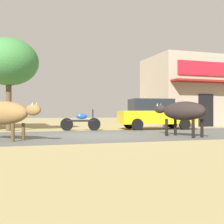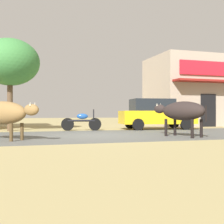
{
  "view_description": "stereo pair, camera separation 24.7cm",
  "coord_description": "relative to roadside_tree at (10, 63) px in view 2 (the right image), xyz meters",
  "views": [
    {
      "loc": [
        -3.12,
        -11.38,
        0.9
      ],
      "look_at": [
        0.92,
        0.96,
        0.93
      ],
      "focal_mm": 47.57,
      "sensor_mm": 36.0,
      "label": 1
    },
    {
      "loc": [
        -2.89,
        -11.45,
        0.9
      ],
      "look_at": [
        0.92,
        0.96,
        0.93
      ],
      "focal_mm": 47.57,
      "sensor_mm": 36.0,
      "label": 2
    }
  ],
  "objects": [
    {
      "name": "ground",
      "position": [
        3.42,
        -3.96,
        -3.37
      ],
      "size": [
        80.0,
        80.0,
        0.0
      ],
      "primitive_type": "plane",
      "color": "tan"
    },
    {
      "name": "asphalt_road",
      "position": [
        3.42,
        -3.96,
        -3.37
      ],
      "size": [
        72.0,
        6.11,
        0.0
      ],
      "primitive_type": "cube",
      "color": "#585954",
      "rests_on": "ground"
    },
    {
      "name": "storefront_right_club",
      "position": [
        12.44,
        3.17,
        -0.96
      ],
      "size": [
        6.23,
        5.32,
        4.81
      ],
      "color": "tan",
      "rests_on": "ground"
    },
    {
      "name": "roadside_tree",
      "position": [
        0.0,
        0.0,
        0.0
      ],
      "size": [
        2.88,
        2.88,
        4.54
      ],
      "color": "brown",
      "rests_on": "ground"
    },
    {
      "name": "parked_hatchback_car",
      "position": [
        7.52,
        -0.69,
        -2.53
      ],
      "size": [
        4.16,
        2.2,
        1.64
      ],
      "color": "gold",
      "rests_on": "ground"
    },
    {
      "name": "parked_motorcycle",
      "position": [
        3.44,
        -0.76,
        -2.9
      ],
      "size": [
        1.98,
        0.45,
        1.07
      ],
      "color": "black",
      "rests_on": "ground"
    },
    {
      "name": "cow_near_brown",
      "position": [
        -0.05,
        -5.02,
        -2.49
      ],
      "size": [
        2.21,
        2.26,
        1.28
      ],
      "color": "olive",
      "rests_on": "ground"
    },
    {
      "name": "cow_far_dark",
      "position": [
        6.28,
        -5.58,
        -2.42
      ],
      "size": [
        1.32,
        2.47,
        1.32
      ],
      "color": "#2A2220",
      "rests_on": "ground"
    },
    {
      "name": "pedestrian_by_shop",
      "position": [
        10.25,
        0.36,
        -2.44
      ],
      "size": [
        0.47,
        0.61,
        1.59
      ],
      "color": "brown",
      "rests_on": "ground"
    }
  ]
}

